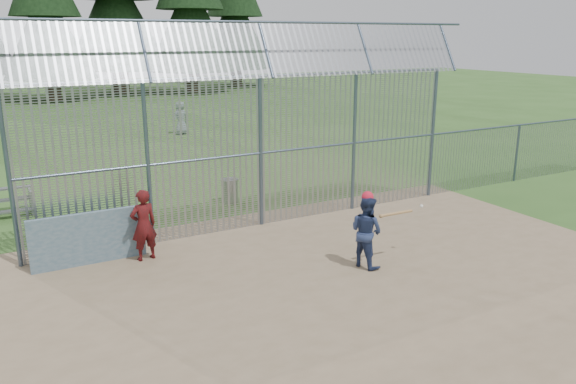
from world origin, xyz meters
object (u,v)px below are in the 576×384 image
batter (366,231)px  onlooker (144,225)px  trash_can (230,190)px  dugout_wall (89,238)px

batter → onlooker: onlooker is taller
batter → trash_can: (-0.68, 6.09, -0.45)m
onlooker → trash_can: size_ratio=2.03×
batter → trash_can: 6.14m
onlooker → batter: bearing=138.4°
trash_can → batter: bearing=-83.6°
onlooker → dugout_wall: bearing=-25.6°
batter → onlooker: 5.02m
batter → dugout_wall: bearing=45.8°
batter → onlooker: bearing=42.7°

